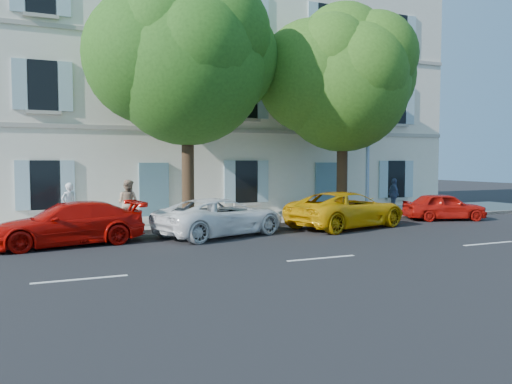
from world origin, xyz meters
name	(u,v)px	position (x,y,z in m)	size (l,w,h in m)	color
ground	(260,237)	(0.00, 0.00, 0.00)	(90.00, 90.00, 0.00)	black
sidewalk	(218,221)	(0.00, 4.45, 0.07)	(36.00, 4.50, 0.15)	#A09E96
kerb	(236,227)	(0.00, 2.28, 0.08)	(36.00, 0.16, 0.16)	#9E998E
building	(181,95)	(0.00, 10.20, 6.00)	(28.00, 7.00, 12.00)	silver
car_red_coupe	(68,224)	(-6.02, 0.84, 0.66)	(1.84, 4.54, 1.32)	#BB0A05
car_white_coupe	(221,217)	(-1.11, 0.87, 0.65)	(2.16, 4.69, 1.30)	white
car_yellow_supercar	(347,210)	(4.05, 0.94, 0.70)	(2.32, 5.03, 1.40)	#DFA109
car_red_hatchback	(444,206)	(9.36, 1.40, 0.59)	(1.40, 3.49, 1.19)	#B6120B
tree_left	(187,67)	(-1.51, 3.54, 6.16)	(6.03, 6.03, 9.34)	#3A2819
tree_right	(343,86)	(5.38, 3.35, 5.84)	(5.76, 5.76, 8.88)	#3A2819
street_lamp	(370,117)	(6.41, 2.77, 4.48)	(0.28, 1.63, 7.63)	#7293BF
pedestrian_a	(69,205)	(-5.84, 4.06, 0.97)	(0.59, 0.39, 1.63)	silver
pedestrian_b	(128,203)	(-3.81, 3.53, 1.01)	(0.84, 0.65, 1.73)	tan
pedestrian_c	(394,195)	(8.89, 4.19, 0.95)	(0.94, 0.39, 1.60)	#4C628B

